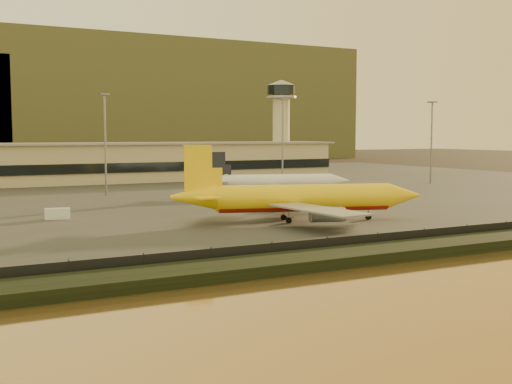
# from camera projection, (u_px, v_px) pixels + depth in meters

# --- Properties ---
(ground) EXTENTS (900.00, 900.00, 0.00)m
(ground) POSITION_uv_depth(u_px,v_px,m) (312.00, 239.00, 95.25)
(ground) COLOR black
(ground) RESTS_ON ground
(embankment) EXTENTS (320.00, 7.00, 1.40)m
(embankment) POSITION_uv_depth(u_px,v_px,m) (385.00, 253.00, 80.19)
(embankment) COLOR black
(embankment) RESTS_ON ground
(tarmac) EXTENTS (320.00, 220.00, 0.20)m
(tarmac) POSITION_uv_depth(u_px,v_px,m) (128.00, 189.00, 179.05)
(tarmac) COLOR #2D2D2D
(tarmac) RESTS_ON ground
(perimeter_fence) EXTENTS (300.00, 0.05, 2.20)m
(perimeter_fence) POSITION_uv_depth(u_px,v_px,m) (366.00, 243.00, 83.66)
(perimeter_fence) COLOR black
(perimeter_fence) RESTS_ON tarmac
(terminal_building) EXTENTS (202.00, 25.00, 12.60)m
(terminal_building) POSITION_uv_depth(u_px,v_px,m) (54.00, 164.00, 198.74)
(terminal_building) COLOR tan
(terminal_building) RESTS_ON tarmac
(control_tower) EXTENTS (11.20, 11.20, 35.50)m
(control_tower) POSITION_uv_depth(u_px,v_px,m) (281.00, 118.00, 241.23)
(control_tower) COLOR tan
(control_tower) RESTS_ON tarmac
(apron_light_masts) EXTENTS (152.20, 12.20, 25.40)m
(apron_light_masts) POSITION_uv_depth(u_px,v_px,m) (205.00, 133.00, 166.94)
(apron_light_masts) COLOR slate
(apron_light_masts) RESTS_ON tarmac
(dhl_cargo_jet) EXTENTS (44.19, 42.16, 13.48)m
(dhl_cargo_jet) POSITION_uv_depth(u_px,v_px,m) (300.00, 199.00, 112.35)
(dhl_cargo_jet) COLOR yellow
(dhl_cargo_jet) RESTS_ON tarmac
(white_narrowbody_jet) EXTENTS (37.48, 35.71, 10.98)m
(white_narrowbody_jet) POSITION_uv_depth(u_px,v_px,m) (277.00, 182.00, 160.42)
(white_narrowbody_jet) COLOR silver
(white_narrowbody_jet) RESTS_ON tarmac
(gse_vehicle_yellow) EXTENTS (3.90, 2.65, 1.61)m
(gse_vehicle_yellow) POSITION_uv_depth(u_px,v_px,m) (283.00, 206.00, 129.35)
(gse_vehicle_yellow) COLOR yellow
(gse_vehicle_yellow) RESTS_ON tarmac
(gse_vehicle_white) EXTENTS (4.67, 2.82, 1.96)m
(gse_vehicle_white) POSITION_uv_depth(u_px,v_px,m) (57.00, 214.00, 115.61)
(gse_vehicle_white) COLOR silver
(gse_vehicle_white) RESTS_ON tarmac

